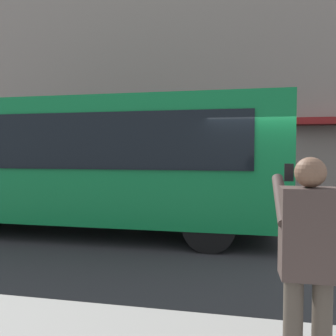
# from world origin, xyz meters

# --- Properties ---
(ground_plane) EXTENTS (60.00, 60.00, 0.00)m
(ground_plane) POSITION_xyz_m (0.00, 0.00, 0.00)
(ground_plane) COLOR #2B2B2D
(building_facade_far) EXTENTS (28.00, 1.55, 12.00)m
(building_facade_far) POSITION_xyz_m (-0.02, -6.80, 5.99)
(building_facade_far) COLOR gray
(building_facade_far) RESTS_ON ground_plane
(red_bus) EXTENTS (9.05, 2.54, 3.08)m
(red_bus) POSITION_xyz_m (4.23, -0.32, 1.68)
(red_bus) COLOR #0F7238
(red_bus) RESTS_ON ground_plane
(pedestrian_photographer) EXTENTS (0.53, 0.52, 1.70)m
(pedestrian_photographer) POSITION_xyz_m (0.21, 4.50, 1.14)
(pedestrian_photographer) COLOR #4C4238
(pedestrian_photographer) RESTS_ON sidewalk_curb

